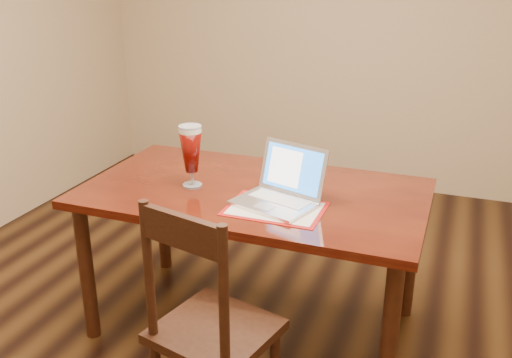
% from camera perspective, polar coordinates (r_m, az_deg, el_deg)
% --- Properties ---
extents(ground, '(5.00, 5.00, 0.00)m').
position_cam_1_polar(ground, '(3.13, -0.95, -15.96)').
color(ground, black).
rests_on(ground, ground).
extents(dining_table, '(1.72, 0.97, 1.12)m').
position_cam_1_polar(dining_table, '(2.91, -0.37, -2.61)').
color(dining_table, '#52180A').
rests_on(dining_table, ground).
extents(dining_chair, '(0.54, 0.52, 1.06)m').
position_cam_1_polar(dining_chair, '(2.38, -4.68, -14.64)').
color(dining_chair, '#311A0D').
rests_on(dining_chair, ground).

